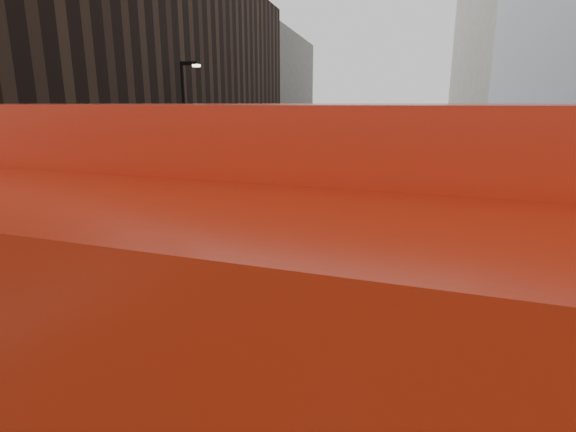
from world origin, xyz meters
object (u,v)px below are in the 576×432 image
Objects in this scene: car_a at (418,198)px; grey_bus at (405,139)px; street_lamp at (186,121)px; car_b at (393,183)px; car_c at (378,174)px; red_bus at (394,260)px.

grey_bus is at bearing 95.72° from car_a.
car_a is at bearing -2.57° from street_lamp.
car_b is at bearing 20.31° from street_lamp.
car_a is at bearing -97.36° from grey_bus.
car_a is 0.98× the size of car_c.
grey_bus is (1.14, 35.54, -0.84)m from red_bus.
red_bus is 2.82× the size of car_a.
grey_bus reaches higher than car_a.
street_lamp is 0.60× the size of grey_bus.
car_a is (0.13, -20.50, -1.21)m from grey_bus.
car_a reaches higher than car_c.
red_bus reaches higher than car_b.
car_a is 8.05m from car_c.
grey_bus is 2.57× the size of car_a.
street_lamp is at bearing -177.22° from car_a.
red_bus is 15.23m from car_a.
red_bus is at bearing -99.57° from grey_bus.
grey_bus reaches higher than car_b.
car_b is at bearing -101.23° from grey_bus.
car_a is at bearing -68.82° from car_b.
street_lamp is 1.50× the size of car_c.
car_c is at bearing -106.33° from grey_bus.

